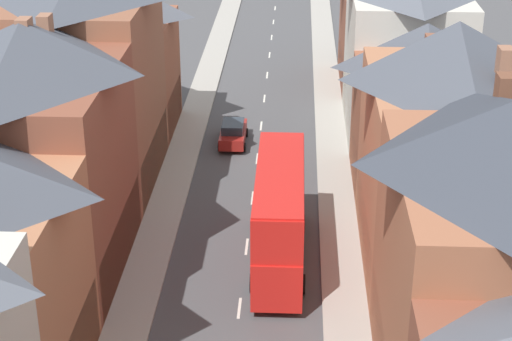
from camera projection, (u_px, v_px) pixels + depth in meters
name	position (u px, v px, depth m)	size (l,w,h in m)	color
pavement_left	(174.00, 181.00, 54.17)	(2.20, 104.00, 0.14)	#A8A399
pavement_right	(335.00, 185.00, 53.71)	(2.20, 104.00, 0.14)	#A8A399
centre_line_dashes	(253.00, 198.00, 52.15)	(0.14, 97.80, 0.01)	silver
terrace_row_right	(467.00, 205.00, 37.84)	(8.00, 76.52, 13.47)	brown
double_decker_bus_lead	(279.00, 214.00, 44.09)	(2.74, 10.80, 5.30)	red
car_parked_right_a	(233.00, 133.00, 59.60)	(1.90, 4.33, 1.68)	maroon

